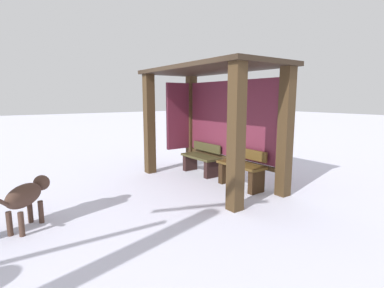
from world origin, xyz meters
name	(u,v)px	position (x,y,z in m)	size (l,w,h in m)	color
ground_plane	(208,182)	(0.00, 0.00, 0.00)	(60.00, 60.00, 0.00)	silver
bus_shelter	(212,106)	(-0.10, 0.19, 1.60)	(3.25, 1.56, 2.39)	#412E1A
bench_left_inside	(201,160)	(-0.66, 0.33, 0.32)	(1.04, 0.42, 0.71)	#433F22
bench_center_inside	(241,170)	(0.66, 0.33, 0.35)	(1.04, 0.39, 0.77)	#543C19
dog	(27,195)	(0.26, -3.37, 0.46)	(0.81, 0.72, 0.65)	#493228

